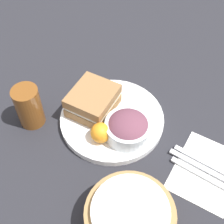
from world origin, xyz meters
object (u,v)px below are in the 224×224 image
at_px(sandwich, 93,100).
at_px(salad_bowl, 128,128).
at_px(dressing_cup, 139,110).
at_px(drink_glass, 29,107).
at_px(fork, 210,164).
at_px(plate, 112,119).
at_px(bread_basket, 130,218).
at_px(knife, 207,170).
at_px(spoon, 203,176).

xyz_separation_m(sandwich, salad_bowl, (-0.12, 0.03, -0.00)).
xyz_separation_m(dressing_cup, drink_glass, (0.24, 0.15, 0.02)).
xyz_separation_m(sandwich, fork, (-0.32, -0.00, -0.04)).
height_order(drink_glass, fork, drink_glass).
xyz_separation_m(salad_bowl, dressing_cup, (0.00, -0.07, -0.01)).
relative_size(plate, dressing_cup, 5.39).
xyz_separation_m(plate, sandwich, (0.06, -0.00, 0.04)).
distance_m(plate, fork, 0.27).
bearing_deg(bread_basket, drink_glass, -17.94).
distance_m(sandwich, salad_bowl, 0.12).
xyz_separation_m(dressing_cup, bread_basket, (-0.11, 0.26, 0.00)).
distance_m(salad_bowl, knife, 0.21).
bearing_deg(plate, dressing_cup, -141.61).
bearing_deg(spoon, fork, 90.00).
relative_size(dressing_cup, bread_basket, 0.28).
height_order(salad_bowl, dressing_cup, salad_bowl).
relative_size(plate, salad_bowl, 2.38).
bearing_deg(dressing_cup, salad_bowl, 93.88).
distance_m(dressing_cup, knife, 0.22).
bearing_deg(bread_basket, dressing_cup, -66.77).
bearing_deg(bread_basket, sandwich, -44.12).
distance_m(drink_glass, bread_basket, 0.37).
height_order(plate, salad_bowl, salad_bowl).
bearing_deg(sandwich, spoon, 173.68).
relative_size(sandwich, bread_basket, 0.68).
relative_size(dressing_cup, fork, 0.28).
height_order(drink_glass, knife, drink_glass).
bearing_deg(dressing_cup, spoon, 159.39).
height_order(dressing_cup, knife, dressing_cup).
distance_m(plate, salad_bowl, 0.08).
distance_m(dressing_cup, drink_glass, 0.28).
bearing_deg(sandwich, drink_glass, 40.20).
distance_m(sandwich, fork, 0.33).
height_order(bread_basket, knife, bread_basket).
bearing_deg(drink_glass, bread_basket, 162.06).
relative_size(bread_basket, knife, 0.96).
bearing_deg(dressing_cup, knife, 163.93).
distance_m(salad_bowl, fork, 0.21).
bearing_deg(drink_glass, knife, -168.91).
relative_size(sandwich, drink_glass, 1.08).
distance_m(salad_bowl, drink_glass, 0.25).
distance_m(bread_basket, spoon, 0.21).
xyz_separation_m(drink_glass, bread_basket, (-0.35, 0.11, -0.02)).
distance_m(dressing_cup, bread_basket, 0.28).
height_order(drink_glass, bread_basket, drink_glass).
bearing_deg(spoon, plate, 176.11).
distance_m(dressing_cup, spoon, 0.22).
height_order(salad_bowl, fork, salad_bowl).
distance_m(salad_bowl, bread_basket, 0.22).
relative_size(drink_glass, knife, 0.61).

